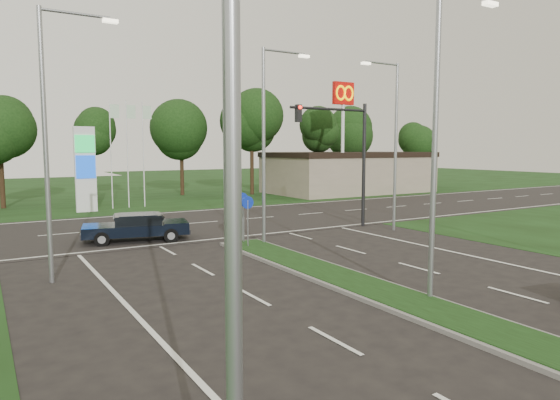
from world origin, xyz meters
TOP-DOWN VIEW (x-y plane):
  - verge_far at (0.00, 55.00)m, footprint 160.00×50.00m
  - cross_road at (0.00, 24.00)m, footprint 160.00×12.00m
  - median_kerb at (0.00, 4.00)m, footprint 2.00×26.00m
  - commercial_building at (22.00, 36.00)m, footprint 16.00×9.00m
  - streetlight_median_near at (1.00, 6.00)m, footprint 2.53×0.22m
  - streetlight_median_far at (1.00, 16.00)m, footprint 2.53×0.22m
  - streetlight_left_near at (-8.30, 0.00)m, footprint 2.53×0.22m
  - streetlight_left_far at (-8.30, 14.00)m, footprint 2.53×0.22m
  - streetlight_right_far at (8.80, 16.00)m, footprint 2.53×0.22m
  - traffic_signal at (7.19, 18.00)m, footprint 5.10×0.42m
  - median_signs at (0.00, 16.40)m, footprint 1.16×1.76m
  - gas_pylon at (-3.79, 33.05)m, footprint 5.80×1.26m
  - mcdonalds_sign at (18.00, 31.97)m, footprint 2.20×0.47m
  - treeline_far at (0.10, 39.93)m, footprint 6.00×6.00m
  - navy_sedan at (-4.02, 19.99)m, footprint 5.18×3.01m

SIDE VIEW (x-z plane):
  - verge_far at x=0.00m, z-range -0.01..0.01m
  - cross_road at x=0.00m, z-range -0.01..0.01m
  - median_kerb at x=0.00m, z-range 0.00..0.12m
  - navy_sedan at x=-4.02m, z-range 0.05..1.39m
  - median_signs at x=0.00m, z-range 0.52..2.90m
  - commercial_building at x=22.00m, z-range 0.00..4.00m
  - gas_pylon at x=-3.79m, z-range -0.80..7.20m
  - traffic_signal at x=7.19m, z-range 1.15..8.15m
  - streetlight_median_near at x=1.00m, z-range 0.58..9.58m
  - streetlight_median_far at x=1.00m, z-range 0.58..9.58m
  - streetlight_left_near at x=-8.30m, z-range 0.58..9.58m
  - streetlight_left_far at x=-8.30m, z-range 0.58..9.58m
  - streetlight_right_far at x=8.80m, z-range 0.58..9.58m
  - treeline_far at x=0.10m, z-range 1.88..11.78m
  - mcdonalds_sign at x=18.00m, z-range 2.79..13.19m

